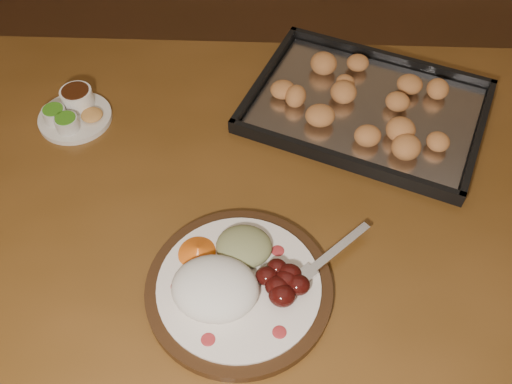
# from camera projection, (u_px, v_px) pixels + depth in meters

# --- Properties ---
(ground) EXTENTS (4.00, 4.00, 0.00)m
(ground) POSITION_uv_depth(u_px,v_px,m) (298.00, 303.00, 1.72)
(ground) COLOR #54311D
(ground) RESTS_ON ground
(dining_table) EXTENTS (1.59, 1.06, 0.75)m
(dining_table) POSITION_uv_depth(u_px,v_px,m) (239.00, 227.00, 1.10)
(dining_table) COLOR brown
(dining_table) RESTS_ON ground
(dinner_plate) EXTENTS (0.35, 0.29, 0.07)m
(dinner_plate) POSITION_uv_depth(u_px,v_px,m) (235.00, 283.00, 0.89)
(dinner_plate) COLOR black
(dinner_plate) RESTS_ON dining_table
(condiment_saucer) EXTENTS (0.14, 0.14, 0.05)m
(condiment_saucer) POSITION_uv_depth(u_px,v_px,m) (73.00, 112.00, 1.13)
(condiment_saucer) COLOR silver
(condiment_saucer) RESTS_ON dining_table
(baking_tray) EXTENTS (0.53, 0.45, 0.05)m
(baking_tray) POSITION_uv_depth(u_px,v_px,m) (366.00, 106.00, 1.15)
(baking_tray) COLOR black
(baking_tray) RESTS_ON dining_table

